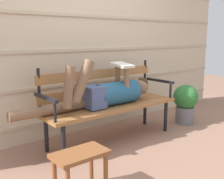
{
  "coord_description": "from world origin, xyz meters",
  "views": [
    {
      "loc": [
        -1.92,
        -2.18,
        1.2
      ],
      "look_at": [
        0.0,
        0.18,
        0.61
      ],
      "focal_mm": 43.7,
      "sensor_mm": 36.0,
      "label": 1
    }
  ],
  "objects": [
    {
      "name": "potted_plant",
      "position": [
        1.21,
        0.05,
        0.3
      ],
      "size": [
        0.34,
        0.34,
        0.55
      ],
      "color": "slate",
      "rests_on": "ground"
    },
    {
      "name": "reclining_person",
      "position": [
        -0.07,
        0.18,
        0.59
      ],
      "size": [
        1.72,
        0.26,
        0.55
      ],
      "color": "#23567A"
    },
    {
      "name": "park_bench",
      "position": [
        0.0,
        0.25,
        0.48
      ],
      "size": [
        1.68,
        0.49,
        0.89
      ],
      "color": "#9E6638",
      "rests_on": "ground"
    },
    {
      "name": "house_siding",
      "position": [
        0.0,
        0.75,
        1.25
      ],
      "size": [
        5.43,
        0.08,
        2.5
      ],
      "color": "beige",
      "rests_on": "ground"
    },
    {
      "name": "ground_plane",
      "position": [
        0.0,
        0.0,
        0.0
      ],
      "size": [
        12.0,
        12.0,
        0.0
      ],
      "primitive_type": "plane",
      "color": "#936B56"
    },
    {
      "name": "footstool",
      "position": [
        -0.91,
        -0.56,
        0.28
      ],
      "size": [
        0.41,
        0.25,
        0.36
      ],
      "color": "brown",
      "rests_on": "ground"
    }
  ]
}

